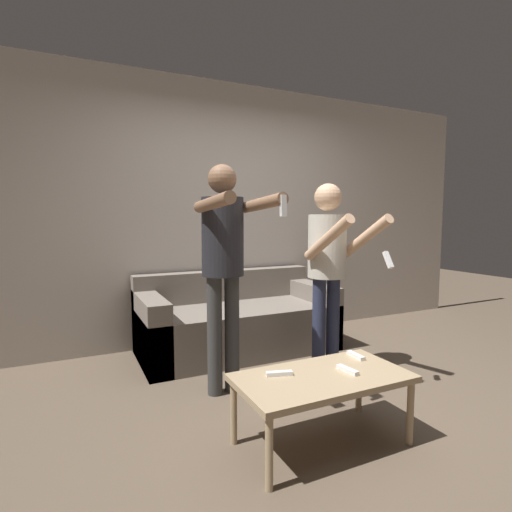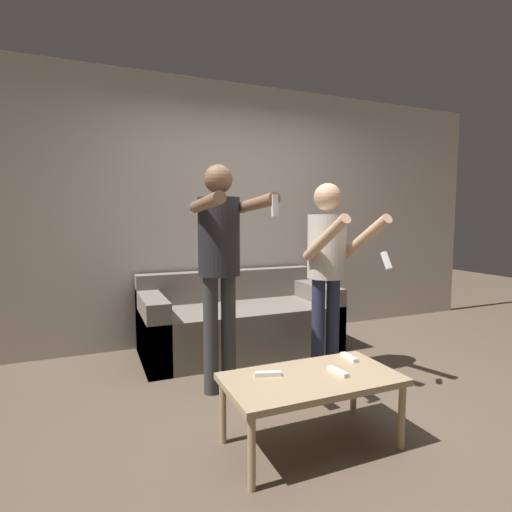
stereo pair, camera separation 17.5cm
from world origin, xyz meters
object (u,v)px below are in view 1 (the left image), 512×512
(coffee_table, at_px, (322,382))
(remote_near, at_px, (347,370))
(couch, at_px, (237,323))
(remote_mid, at_px, (279,373))
(person_standing_right, at_px, (329,257))
(remote_far, at_px, (356,356))
(person_standing_left, at_px, (224,252))

(coffee_table, distance_m, remote_near, 0.17)
(coffee_table, xyz_separation_m, remote_near, (0.16, -0.03, 0.05))
(couch, distance_m, remote_mid, 1.68)
(couch, bearing_deg, person_standing_right, -61.68)
(person_standing_right, relative_size, remote_mid, 10.25)
(remote_mid, bearing_deg, remote_near, -18.01)
(person_standing_right, height_order, remote_far, person_standing_right)
(person_standing_left, bearing_deg, couch, 61.79)
(couch, bearing_deg, remote_far, -84.09)
(remote_near, height_order, remote_far, same)
(remote_near, distance_m, remote_mid, 0.40)
(person_standing_right, height_order, remote_mid, person_standing_right)
(person_standing_left, bearing_deg, remote_near, -64.68)
(remote_near, bearing_deg, person_standing_right, 60.72)
(coffee_table, distance_m, remote_mid, 0.25)
(person_standing_left, height_order, remote_mid, person_standing_left)
(person_standing_left, relative_size, person_standing_right, 1.06)
(coffee_table, bearing_deg, person_standing_left, 106.95)
(couch, xyz_separation_m, remote_mid, (-0.42, -1.62, 0.15))
(coffee_table, height_order, remote_mid, remote_mid)
(couch, height_order, remote_mid, couch)
(person_standing_left, bearing_deg, remote_far, -49.04)
(couch, bearing_deg, person_standing_left, -118.21)
(remote_near, xyz_separation_m, remote_mid, (-0.38, 0.12, 0.00))
(remote_near, relative_size, remote_mid, 1.00)
(person_standing_right, bearing_deg, person_standing_left, -179.83)
(person_standing_right, distance_m, remote_far, 0.96)
(person_standing_right, bearing_deg, couch, 118.32)
(remote_near, bearing_deg, remote_mid, 161.99)
(remote_near, bearing_deg, couch, 88.71)
(person_standing_left, distance_m, remote_far, 1.14)
(couch, distance_m, remote_near, 1.75)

